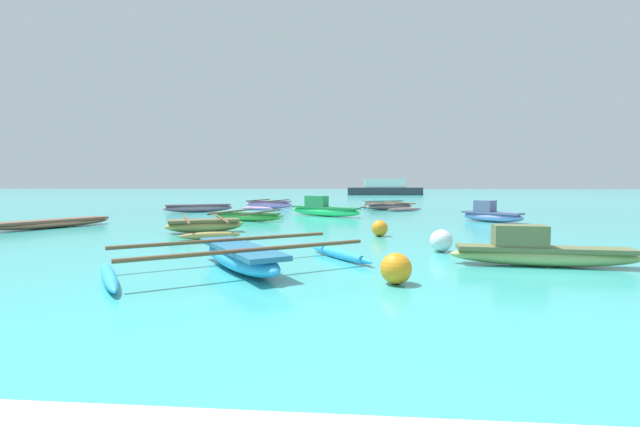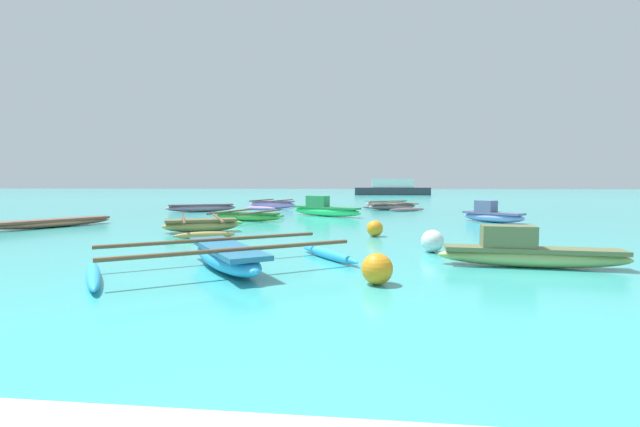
# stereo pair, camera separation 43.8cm
# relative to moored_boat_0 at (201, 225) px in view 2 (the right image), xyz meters

# --- Properties ---
(moored_boat_0) EXTENTS (2.98, 3.93, 0.46)m
(moored_boat_0) POSITION_rel_moored_boat_0_xyz_m (0.00, 0.00, 0.00)
(moored_boat_0) COLOR #AB904C
(moored_boat_0) RESTS_ON ground_plane
(moored_boat_1) EXTENTS (2.91, 1.84, 0.43)m
(moored_boat_1) POSITION_rel_moored_boat_0_xyz_m (6.39, 15.06, 0.02)
(moored_boat_1) COLOR #83D0CA
(moored_boat_1) RESTS_ON ground_plane
(moored_boat_2) EXTENTS (3.30, 0.84, 0.74)m
(moored_boat_2) POSITION_rel_moored_boat_0_xyz_m (7.96, -4.70, 0.05)
(moored_boat_2) COLOR #9BAC5F
(moored_boat_2) RESTS_ON ground_plane
(moored_boat_3) EXTENTS (3.55, 3.83, 0.43)m
(moored_boat_3) POSITION_rel_moored_boat_0_xyz_m (6.58, 12.06, -0.02)
(moored_boat_3) COLOR gray
(moored_boat_3) RESTS_ON ground_plane
(moored_boat_4) EXTENTS (2.27, 2.17, 0.84)m
(moored_boat_4) POSITION_rel_moored_boat_0_xyz_m (9.94, 4.52, 0.08)
(moored_boat_4) COLOR #8C9BE5
(moored_boat_4) RESTS_ON ground_plane
(moored_boat_5) EXTENTS (2.46, 3.82, 0.28)m
(moored_boat_5) POSITION_rel_moored_boat_0_xyz_m (-5.64, 0.92, -0.05)
(moored_boat_5) COLOR #C06D4E
(moored_boat_5) RESTS_ON ground_plane
(moored_boat_6) EXTENTS (3.56, 2.56, 0.93)m
(moored_boat_6) POSITION_rel_moored_boat_0_xyz_m (3.15, 6.90, 0.11)
(moored_boat_6) COLOR #36E875
(moored_boat_6) RESTS_ON ground_plane
(moored_boat_7) EXTENTS (3.04, 3.60, 0.53)m
(moored_boat_7) POSITION_rel_moored_boat_0_xyz_m (-0.57, 12.62, 0.03)
(moored_boat_7) COLOR #D88ADA
(moored_boat_7) RESTS_ON ground_plane
(moored_boat_8) EXTENTS (3.00, 3.94, 0.41)m
(moored_boat_8) POSITION_rel_moored_boat_0_xyz_m (0.30, 4.03, -0.03)
(moored_boat_8) COLOR green
(moored_boat_8) RESTS_ON ground_plane
(moored_boat_9) EXTENTS (3.45, 2.13, 0.41)m
(moored_boat_9) POSITION_rel_moored_boat_0_xyz_m (-3.62, 9.15, 0.02)
(moored_boat_9) COLOR #A4748C
(moored_boat_9) RESTS_ON ground_plane
(moored_boat_10) EXTENTS (4.80, 4.24, 0.47)m
(moored_boat_10) POSITION_rel_moored_boat_0_xyz_m (2.61, -5.46, 0.00)
(moored_boat_10) COLOR #2DA6EA
(moored_boat_10) RESTS_ON ground_plane
(mooring_buoy_0) EXTENTS (0.46, 0.46, 0.46)m
(mooring_buoy_0) POSITION_rel_moored_boat_0_xyz_m (5.32, -0.52, 0.01)
(mooring_buoy_0) COLOR orange
(mooring_buoy_0) RESTS_ON ground_plane
(mooring_buoy_1) EXTENTS (0.47, 0.47, 0.47)m
(mooring_buoy_1) POSITION_rel_moored_boat_0_xyz_m (5.23, -6.35, 0.02)
(mooring_buoy_1) COLOR orange
(mooring_buoy_1) RESTS_ON ground_plane
(mooring_buoy_2) EXTENTS (0.49, 0.49, 0.49)m
(mooring_buoy_2) POSITION_rel_moored_boat_0_xyz_m (6.51, -3.19, 0.03)
(mooring_buoy_2) COLOR white
(mooring_buoy_2) RESTS_ON ground_plane
(distant_ferry) EXTENTS (9.78, 2.15, 2.15)m
(distant_ferry) POSITION_rel_moored_boat_0_xyz_m (8.52, 44.59, 0.66)
(distant_ferry) COLOR #2D333D
(distant_ferry) RESTS_ON ground_plane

